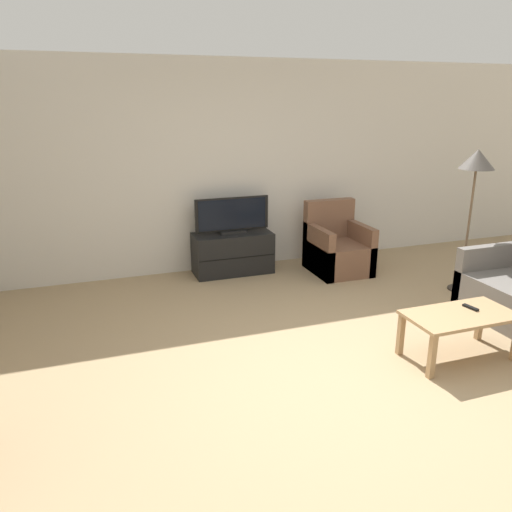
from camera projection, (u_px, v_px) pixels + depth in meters
ground_plane at (336, 373)px, 4.19m from camera, size 24.00×24.00×0.00m
wall_back at (230, 167)px, 6.51m from camera, size 12.00×0.06×2.70m
tv_stand at (233, 253)px, 6.55m from camera, size 1.02×0.46×0.54m
tv at (232, 217)px, 6.40m from camera, size 0.97×0.18×0.47m
armchair at (337, 249)px, 6.61m from camera, size 0.70×0.76×0.92m
coffee_table at (460, 320)px, 4.35m from camera, size 0.97×0.51×0.42m
remote at (470, 307)px, 4.43m from camera, size 0.07×0.15×0.02m
floor_lamp at (476, 167)px, 5.59m from camera, size 0.39×0.39×1.67m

